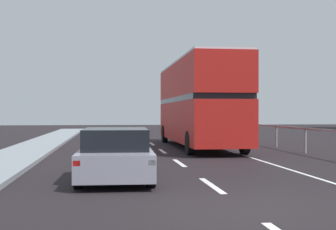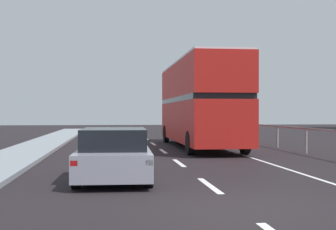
# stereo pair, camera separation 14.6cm
# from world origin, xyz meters

# --- Properties ---
(ground_plane) EXTENTS (73.87, 120.00, 0.10)m
(ground_plane) POSITION_xyz_m (0.00, 0.00, -0.05)
(ground_plane) COLOR black
(lane_paint_markings) EXTENTS (3.21, 46.00, 0.01)m
(lane_paint_markings) POSITION_xyz_m (1.88, 8.45, 0.00)
(lane_paint_markings) COLOR silver
(lane_paint_markings) RESTS_ON ground
(bridge_side_railing) EXTENTS (0.10, 42.00, 1.11)m
(bridge_side_railing) POSITION_xyz_m (5.99, 9.00, 0.90)
(bridge_side_railing) COLOR gray
(bridge_side_railing) RESTS_ON ground
(double_decker_bus_red) EXTENTS (2.65, 11.45, 4.31)m
(double_decker_bus_red) POSITION_xyz_m (2.06, 14.75, 2.31)
(double_decker_bus_red) COLOR #B21B16
(double_decker_bus_red) RESTS_ON ground
(hatchback_car_near) EXTENTS (1.98, 4.42, 1.34)m
(hatchback_car_near) POSITION_xyz_m (-2.27, 3.82, 0.65)
(hatchback_car_near) COLOR gray
(hatchback_car_near) RESTS_ON ground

